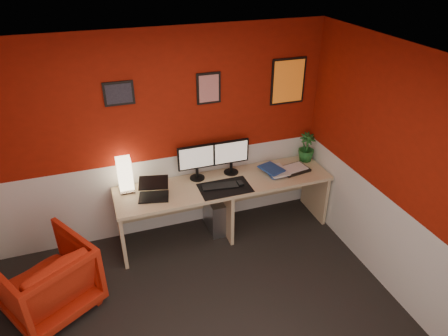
# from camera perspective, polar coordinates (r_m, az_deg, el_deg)

# --- Properties ---
(ground) EXTENTS (4.00, 3.50, 0.01)m
(ground) POSITION_cam_1_polar(r_m,az_deg,el_deg) (4.16, -2.64, -22.22)
(ground) COLOR black
(ground) RESTS_ON ground
(ceiling) EXTENTS (4.00, 3.50, 0.01)m
(ceiling) POSITION_cam_1_polar(r_m,az_deg,el_deg) (2.68, -3.89, 12.94)
(ceiling) COLOR white
(ceiling) RESTS_ON ground
(wall_back) EXTENTS (4.00, 0.01, 2.50)m
(wall_back) POSITION_cam_1_polar(r_m,az_deg,el_deg) (4.74, -9.06, 4.03)
(wall_back) COLOR maroon
(wall_back) RESTS_ON ground
(wall_right) EXTENTS (0.01, 3.50, 2.50)m
(wall_right) POSITION_cam_1_polar(r_m,az_deg,el_deg) (4.16, 24.35, -2.28)
(wall_right) COLOR maroon
(wall_right) RESTS_ON ground
(wainscot_back) EXTENTS (4.00, 0.01, 1.00)m
(wainscot_back) POSITION_cam_1_polar(r_m,az_deg,el_deg) (5.10, -8.39, -3.62)
(wainscot_back) COLOR silver
(wainscot_back) RESTS_ON ground
(wainscot_right) EXTENTS (0.01, 3.50, 1.00)m
(wainscot_right) POSITION_cam_1_polar(r_m,az_deg,el_deg) (4.57, 22.35, -10.31)
(wainscot_right) COLOR silver
(wainscot_right) RESTS_ON ground
(desk) EXTENTS (2.60, 0.65, 0.73)m
(desk) POSITION_cam_1_polar(r_m,az_deg,el_deg) (5.03, 0.09, -5.58)
(desk) COLOR tan
(desk) RESTS_ON ground
(shoji_lamp) EXTENTS (0.16, 0.16, 0.40)m
(shoji_lamp) POSITION_cam_1_polar(r_m,az_deg,el_deg) (4.71, -13.77, -1.09)
(shoji_lamp) COLOR #FFE5B2
(shoji_lamp) RESTS_ON desk
(laptop) EXTENTS (0.37, 0.30, 0.22)m
(laptop) POSITION_cam_1_polar(r_m,az_deg,el_deg) (4.57, -9.97, -2.98)
(laptop) COLOR black
(laptop) RESTS_ON desk
(monitor_left) EXTENTS (0.45, 0.06, 0.58)m
(monitor_left) POSITION_cam_1_polar(r_m,az_deg,el_deg) (4.78, -3.90, 1.51)
(monitor_left) COLOR black
(monitor_left) RESTS_ON desk
(monitor_right) EXTENTS (0.45, 0.06, 0.58)m
(monitor_right) POSITION_cam_1_polar(r_m,az_deg,el_deg) (4.89, 1.03, 2.28)
(monitor_right) COLOR black
(monitor_right) RESTS_ON desk
(desk_mat) EXTENTS (0.60, 0.38, 0.01)m
(desk_mat) POSITION_cam_1_polar(r_m,az_deg,el_deg) (4.72, 0.13, -2.82)
(desk_mat) COLOR black
(desk_mat) RESTS_ON desk
(keyboard) EXTENTS (0.44, 0.20, 0.02)m
(keyboard) POSITION_cam_1_polar(r_m,az_deg,el_deg) (4.74, -0.53, -2.55)
(keyboard) COLOR black
(keyboard) RESTS_ON desk_mat
(mouse) EXTENTS (0.06, 0.10, 0.03)m
(mouse) POSITION_cam_1_polar(r_m,az_deg,el_deg) (4.78, 2.29, -2.18)
(mouse) COLOR black
(mouse) RESTS_ON desk_mat
(book_bottom) EXTENTS (0.24, 0.31, 0.03)m
(book_bottom) POSITION_cam_1_polar(r_m,az_deg,el_deg) (5.02, 6.11, -0.73)
(book_bottom) COLOR navy
(book_bottom) RESTS_ON desk
(book_middle) EXTENTS (0.24, 0.32, 0.02)m
(book_middle) POSITION_cam_1_polar(r_m,az_deg,el_deg) (4.99, 6.26, -0.61)
(book_middle) COLOR silver
(book_middle) RESTS_ON book_bottom
(book_top) EXTENTS (0.30, 0.35, 0.03)m
(book_top) POSITION_cam_1_polar(r_m,az_deg,el_deg) (4.95, 5.77, -0.51)
(book_top) COLOR navy
(book_top) RESTS_ON book_middle
(zen_tray) EXTENTS (0.39, 0.30, 0.03)m
(zen_tray) POSITION_cam_1_polar(r_m,az_deg,el_deg) (5.15, 9.86, -0.18)
(zen_tray) COLOR black
(zen_tray) RESTS_ON desk
(potted_plant) EXTENTS (0.22, 0.22, 0.38)m
(potted_plant) POSITION_cam_1_polar(r_m,az_deg,el_deg) (5.34, 11.56, 2.87)
(potted_plant) COLOR #19591E
(potted_plant) RESTS_ON desk
(pc_tower) EXTENTS (0.20, 0.45, 0.45)m
(pc_tower) POSITION_cam_1_polar(r_m,az_deg,el_deg) (5.17, -1.26, -6.41)
(pc_tower) COLOR #99999E
(pc_tower) RESTS_ON ground
(armchair) EXTENTS (1.11, 1.11, 0.75)m
(armchair) POSITION_cam_1_polar(r_m,az_deg,el_deg) (4.44, -23.79, -14.16)
(armchair) COLOR red
(armchair) RESTS_ON ground
(art_left) EXTENTS (0.32, 0.02, 0.26)m
(art_left) POSITION_cam_1_polar(r_m,az_deg,el_deg) (4.46, -14.61, 10.14)
(art_left) COLOR black
(art_left) RESTS_ON wall_back
(art_center) EXTENTS (0.28, 0.02, 0.36)m
(art_center) POSITION_cam_1_polar(r_m,az_deg,el_deg) (4.64, -2.18, 11.17)
(art_center) COLOR red
(art_center) RESTS_ON wall_back
(art_right) EXTENTS (0.44, 0.02, 0.56)m
(art_right) POSITION_cam_1_polar(r_m,az_deg,el_deg) (5.01, 9.02, 12.00)
(art_right) COLOR orange
(art_right) RESTS_ON wall_back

